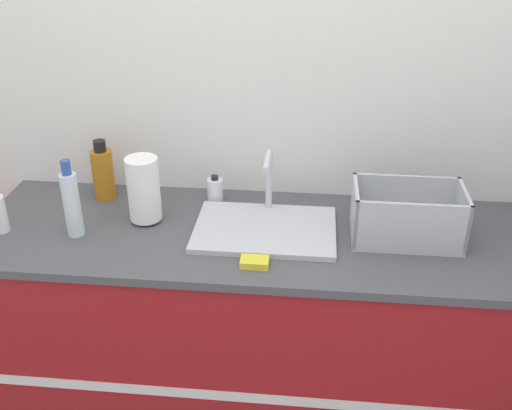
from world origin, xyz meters
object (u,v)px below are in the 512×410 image
paper_towel_roll (144,190)px  sink (265,226)px  bottle_clear (72,203)px  soap_dispenser (215,190)px  bottle_amber (103,173)px  dish_rack (407,219)px

paper_towel_roll → sink: bearing=-4.3°
sink → bottle_clear: bearing=-172.3°
paper_towel_roll → bottle_clear: (-0.22, -0.12, -0.00)m
soap_dispenser → bottle_amber: bearing=-178.8°
paper_towel_roll → dish_rack: paper_towel_roll is taller
bottle_amber → bottle_clear: bottle_clear is taller
paper_towel_roll → bottle_amber: bearing=141.4°
bottle_clear → sink: bearing=7.7°
sink → paper_towel_roll: 0.44m
paper_towel_roll → bottle_amber: size_ratio=1.03×
paper_towel_roll → dish_rack: size_ratio=0.66×
sink → dish_rack: 0.48m
sink → soap_dispenser: bearing=135.6°
sink → dish_rack: sink is taller
bottle_amber → dish_rack: bearing=-9.7°
dish_rack → bottle_clear: size_ratio=1.31×
dish_rack → paper_towel_roll: bearing=178.2°
sink → paper_towel_roll: (-0.43, 0.03, 0.10)m
bottle_amber → soap_dispenser: bottle_amber is taller
paper_towel_roll → bottle_clear: 0.25m
sink → bottle_clear: (-0.65, -0.09, 0.10)m
sink → bottle_clear: bottle_clear is taller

